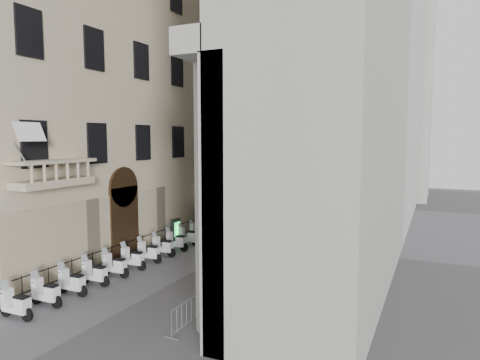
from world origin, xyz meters
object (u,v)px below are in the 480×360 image
(security_tent, at_px, (224,196))
(pedestrian_b, at_px, (332,204))
(info_kiosk, at_px, (176,232))
(pedestrian_a, at_px, (279,209))
(scooter_0, at_px, (17,319))
(street_lamp, at_px, (207,170))

(security_tent, xyz_separation_m, pedestrian_b, (5.79, 11.47, -1.90))
(security_tent, bearing_deg, info_kiosk, -104.02)
(pedestrian_a, xyz_separation_m, pedestrian_b, (3.51, 5.36, -0.07))
(scooter_0, height_order, pedestrian_a, pedestrian_a)
(scooter_0, xyz_separation_m, street_lamp, (-0.59, 16.84, 4.87))
(info_kiosk, bearing_deg, street_lamp, 86.13)
(street_lamp, bearing_deg, pedestrian_a, 66.90)
(pedestrian_b, bearing_deg, info_kiosk, 107.85)
(scooter_0, distance_m, pedestrian_a, 24.15)
(pedestrian_a, bearing_deg, street_lamp, 49.87)
(scooter_0, distance_m, street_lamp, 17.54)
(scooter_0, xyz_separation_m, info_kiosk, (-0.90, 12.95, 0.89))
(security_tent, height_order, pedestrian_a, security_tent)
(scooter_0, relative_size, pedestrian_a, 0.75)
(street_lamp, bearing_deg, scooter_0, -86.95)
(scooter_0, relative_size, street_lamp, 0.18)
(security_tent, relative_size, pedestrian_a, 2.08)
(street_lamp, relative_size, pedestrian_a, 4.07)
(info_kiosk, distance_m, pedestrian_b, 17.84)
(scooter_0, bearing_deg, info_kiosk, 2.31)
(security_tent, distance_m, pedestrian_a, 6.77)
(scooter_0, relative_size, pedestrian_b, 0.81)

